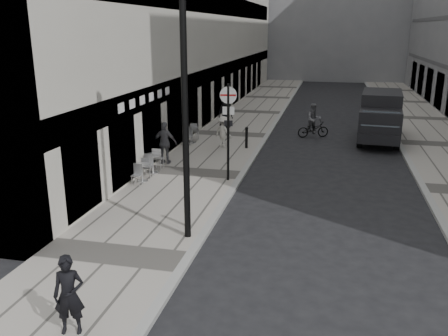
# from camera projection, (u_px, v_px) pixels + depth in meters

# --- Properties ---
(ground) EXTENTS (120.00, 120.00, 0.00)m
(ground) POSITION_uv_depth(u_px,v_px,m) (145.00, 328.00, 9.64)
(ground) COLOR black
(ground) RESTS_ON ground
(sidewalk) EXTENTS (4.00, 60.00, 0.12)m
(sidewalk) POSITION_uv_depth(u_px,v_px,m) (232.00, 135.00, 26.88)
(sidewalk) COLOR gray
(sidewalk) RESTS_ON ground
(far_sidewalk) EXTENTS (4.00, 60.00, 0.12)m
(far_sidewalk) POSITION_uv_depth(u_px,v_px,m) (439.00, 145.00, 24.54)
(far_sidewalk) COLOR gray
(far_sidewalk) RESTS_ON ground
(walking_man) EXTENTS (0.68, 0.55, 1.63)m
(walking_man) POSITION_uv_depth(u_px,v_px,m) (69.00, 295.00, 9.10)
(walking_man) COLOR black
(walking_man) RESTS_ON sidewalk
(sign_post) EXTENTS (0.65, 0.12, 3.77)m
(sign_post) POSITION_uv_depth(u_px,v_px,m) (228.00, 119.00, 18.00)
(sign_post) COLOR black
(sign_post) RESTS_ON sidewalk
(lamppost) EXTENTS (0.31, 0.31, 6.92)m
(lamppost) POSITION_uv_depth(u_px,v_px,m) (185.00, 103.00, 12.53)
(lamppost) COLOR black
(lamppost) RESTS_ON sidewalk
(bollard_near) EXTENTS (0.12, 0.12, 0.87)m
(bollard_near) POSITION_uv_depth(u_px,v_px,m) (187.00, 213.00, 14.18)
(bollard_near) COLOR black
(bollard_near) RESTS_ON sidewalk
(bollard_far) EXTENTS (0.13, 0.13, 1.00)m
(bollard_far) POSITION_uv_depth(u_px,v_px,m) (246.00, 138.00, 23.53)
(bollard_far) COLOR black
(bollard_far) RESTS_ON sidewalk
(panel_van) EXTENTS (2.51, 5.63, 2.58)m
(panel_van) POSITION_uv_depth(u_px,v_px,m) (381.00, 114.00, 25.32)
(panel_van) COLOR black
(panel_van) RESTS_ON ground
(cyclist) EXTENTS (1.86, 1.22, 1.89)m
(cyclist) POSITION_uv_depth(u_px,v_px,m) (313.00, 124.00, 26.32)
(cyclist) COLOR black
(cyclist) RESTS_ON ground
(pedestrian_a) EXTENTS (1.10, 0.49, 1.86)m
(pedestrian_a) POSITION_uv_depth(u_px,v_px,m) (165.00, 143.00, 20.70)
(pedestrian_a) COLOR #56565B
(pedestrian_a) RESTS_ON sidewalk
(pedestrian_b) EXTENTS (1.17, 1.01, 1.57)m
(pedestrian_b) POSITION_uv_depth(u_px,v_px,m) (223.00, 132.00, 23.60)
(pedestrian_b) COLOR #BBB6AC
(pedestrian_b) RESTS_ON sidewalk
(pedestrian_c) EXTENTS (0.95, 0.69, 1.82)m
(pedestrian_c) POSITION_uv_depth(u_px,v_px,m) (225.00, 113.00, 28.18)
(pedestrian_c) COLOR black
(pedestrian_c) RESTS_ON sidewalk
(cafe_table_near) EXTENTS (0.73, 1.64, 0.94)m
(cafe_table_near) POSITION_uv_depth(u_px,v_px,m) (191.00, 134.00, 24.63)
(cafe_table_near) COLOR #B3B4B6
(cafe_table_near) RESTS_ON sidewalk
(cafe_table_mid) EXTENTS (0.64, 1.44, 0.82)m
(cafe_table_mid) POSITION_uv_depth(u_px,v_px,m) (142.00, 171.00, 18.39)
(cafe_table_mid) COLOR silver
(cafe_table_mid) RESTS_ON sidewalk
(cafe_table_far) EXTENTS (0.71, 1.60, 0.91)m
(cafe_table_far) POSITION_uv_depth(u_px,v_px,m) (153.00, 162.00, 19.47)
(cafe_table_far) COLOR silver
(cafe_table_far) RESTS_ON sidewalk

